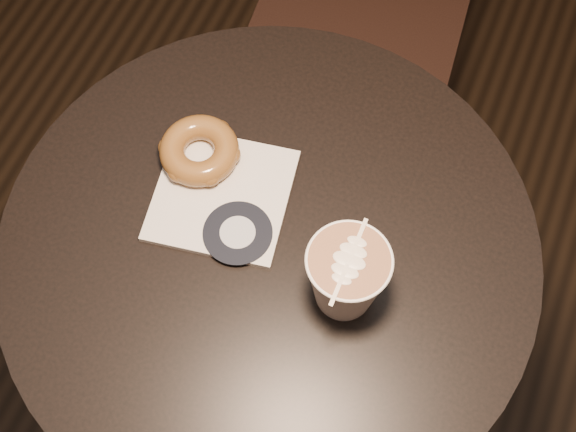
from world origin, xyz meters
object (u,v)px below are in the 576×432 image
at_px(pastry_bag, 222,195).
at_px(latte_cup, 346,278).
at_px(doughnut, 199,150).
at_px(cafe_table, 271,297).

xyz_separation_m(pastry_bag, latte_cup, (0.20, -0.07, 0.05)).
relative_size(pastry_bag, latte_cup, 1.55).
bearing_deg(pastry_bag, doughnut, 131.85).
bearing_deg(doughnut, pastry_bag, -38.91).
relative_size(doughnut, latte_cup, 0.95).
distance_m(cafe_table, pastry_bag, 0.22).
height_order(cafe_table, pastry_bag, pastry_bag).
height_order(pastry_bag, doughnut, doughnut).
relative_size(cafe_table, latte_cup, 6.72).
height_order(cafe_table, latte_cup, latte_cup).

